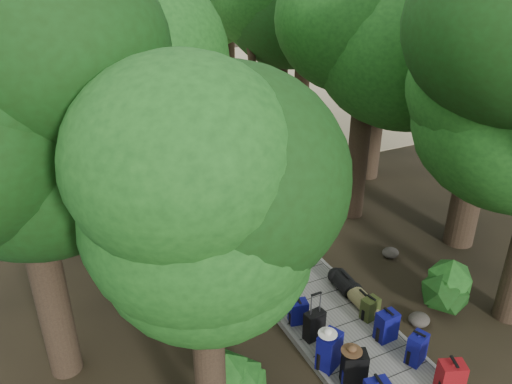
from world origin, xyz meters
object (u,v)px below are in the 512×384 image
backpack_left_b (354,367)px  lone_suitcase_on_sand (183,146)px  backpack_right_a (451,377)px  sun_lounger (249,117)px  backpack_left_c (329,349)px  backpack_left_d (298,310)px  backpack_right_d (370,307)px  duffel_right_black (345,283)px  backpack_right_b (417,347)px  backpack_right_c (387,325)px  duffel_right_khaki (363,301)px  suitcase_on_boardwalk (314,325)px  kayak (98,145)px

backpack_left_b → lone_suitcase_on_sand: 11.83m
backpack_right_a → lone_suitcase_on_sand: (-0.51, 12.68, -0.17)m
backpack_left_b → sun_lounger: bearing=93.8°
backpack_left_c → backpack_left_d: 1.29m
backpack_right_d → duffel_right_black: backpack_right_d is taller
backpack_right_d → lone_suitcase_on_sand: backpack_right_d is taller
backpack_right_b → backpack_right_c: backpack_right_c is taller
backpack_right_a → backpack_right_d: 2.16m
duffel_right_khaki → sun_lounger: bearing=77.0°
backpack_left_b → lone_suitcase_on_sand: size_ratio=1.25×
backpack_right_b → suitcase_on_boardwalk: backpack_right_b is taller
backpack_left_c → backpack_right_b: (1.50, -0.60, -0.07)m
backpack_left_c → backpack_right_c: backpack_left_c is taller
backpack_left_c → backpack_right_d: bearing=0.7°
backpack_left_d → duffel_right_khaki: size_ratio=1.02×
backpack_right_c → suitcase_on_boardwalk: 1.39m
backpack_right_d → sun_lounger: sun_lounger is taller
backpack_left_c → suitcase_on_boardwalk: bearing=53.2°
backpack_right_a → duffel_right_khaki: size_ratio=1.37×
backpack_left_b → backpack_right_c: 1.39m
backpack_right_c → backpack_right_d: (0.09, 0.62, -0.07)m
backpack_right_b → backpack_right_d: (-0.02, 1.33, -0.07)m
backpack_right_c → suitcase_on_boardwalk: backpack_right_c is taller
backpack_right_d → duffel_right_black: 0.98m
backpack_left_c → backpack_right_b: size_ratio=1.21×
backpack_left_c → duffel_right_black: backpack_left_c is taller
backpack_right_d → suitcase_on_boardwalk: size_ratio=0.85×
backpack_right_b → backpack_right_c: bearing=77.6°
backpack_right_b → suitcase_on_boardwalk: bearing=114.1°
backpack_right_d → backpack_left_b: bearing=-145.7°
lone_suitcase_on_sand → kayak: lone_suitcase_on_sand is taller
backpack_left_b → duffel_right_khaki: size_ratio=1.40×
backpack_right_a → sun_lounger: (3.13, 14.75, -0.14)m
duffel_right_khaki → sun_lounger: 12.67m
suitcase_on_boardwalk → backpack_left_d: bearing=87.0°
duffel_right_khaki → backpack_left_d: bearing=172.0°
duffel_right_black → lone_suitcase_on_sand: size_ratio=1.02×
backpack_left_c → sun_lounger: backpack_left_c is taller
backpack_left_b → backpack_right_a: size_ratio=1.03×
backpack_left_b → backpack_left_c: size_ratio=0.95×
backpack_right_c → backpack_right_a: bearing=-88.9°
backpack_right_c → lone_suitcase_on_sand: (-0.41, 11.15, -0.13)m
suitcase_on_boardwalk → sun_lounger: suitcase_on_boardwalk is taller
backpack_right_c → backpack_left_b: bearing=-154.7°
backpack_left_c → lone_suitcase_on_sand: 11.31m
backpack_right_a → backpack_right_c: bearing=114.7°
backpack_right_d → duffel_right_khaki: backpack_right_d is taller
backpack_right_b → sun_lounger: bearing=56.0°
duffel_right_black → backpack_right_d: bearing=-89.1°
backpack_right_b → lone_suitcase_on_sand: size_ratio=1.08×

